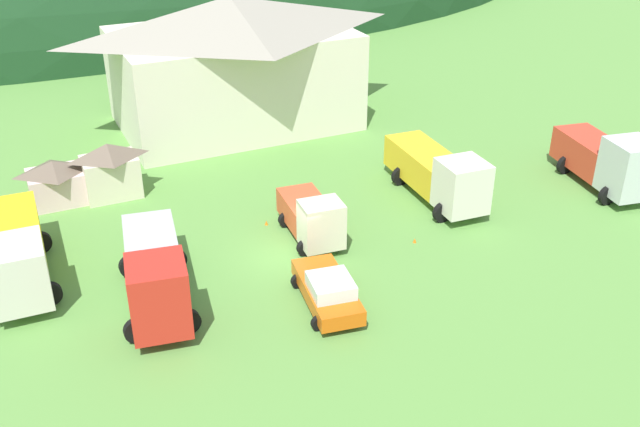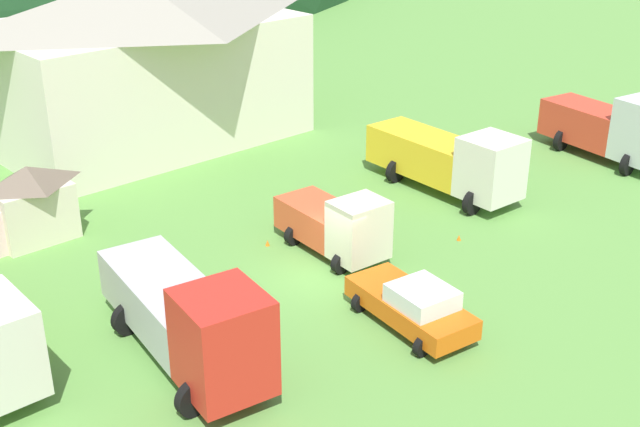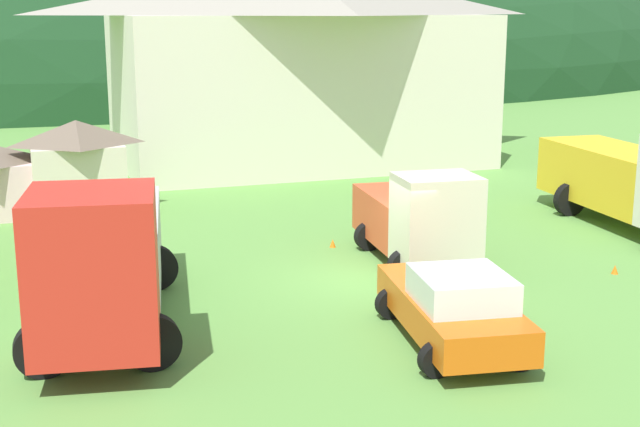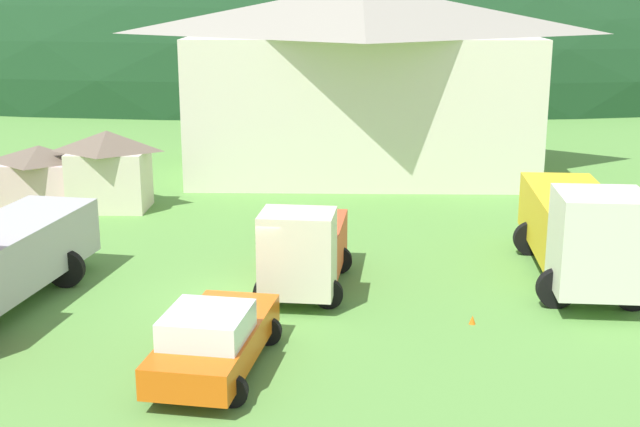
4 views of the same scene
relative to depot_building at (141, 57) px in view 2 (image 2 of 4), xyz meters
The scene contains 10 objects.
ground_plane 19.07m from the depot_building, 101.64° to the right, with size 200.00×200.00×0.00m, color #5B9342.
depot_building is the anchor object (origin of this frame).
play_shed_cream 13.16m from the depot_building, 141.82° to the right, with size 3.22×2.33×3.16m.
crane_truck_red 22.45m from the depot_building, 117.92° to the right, with size 3.90×8.56×3.52m.
light_truck_cream 17.65m from the depot_building, 96.51° to the right, with size 2.77×5.22×2.69m.
heavy_rig_striped 17.53m from the depot_building, 69.01° to the right, with size 3.45×8.11×3.26m.
tow_truck_silver 24.82m from the depot_building, 50.56° to the right, with size 3.85×7.41×3.60m.
service_pickup_orange 23.39m from the depot_building, 99.43° to the right, with size 2.82×5.04×1.66m.
traffic_cone_near_pickup 15.89m from the depot_building, 103.38° to the right, with size 0.36×0.36×0.47m, color orange.
traffic_cone_mid_row 20.38m from the depot_building, 82.63° to the right, with size 0.36×0.36×0.47m, color orange.
Camera 2 is at (-17.98, -19.70, 14.58)m, focal length 45.61 mm.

